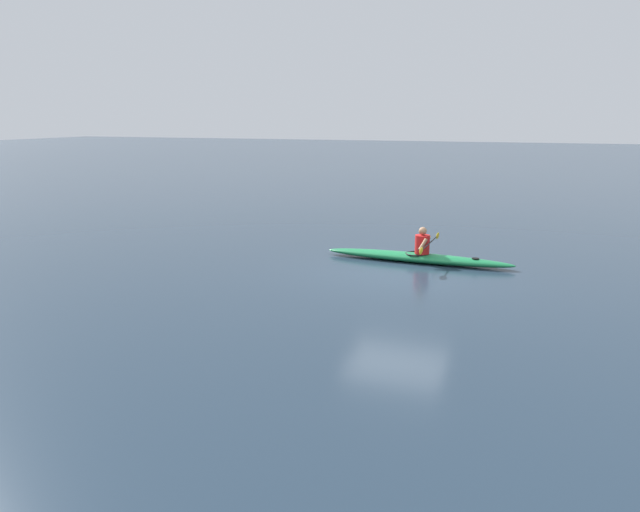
# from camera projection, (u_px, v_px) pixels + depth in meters

# --- Properties ---
(ground_plane) EXTENTS (160.00, 160.00, 0.00)m
(ground_plane) POSITION_uv_depth(u_px,v_px,m) (399.00, 272.00, 14.76)
(ground_plane) COLOR #1E2D3D
(kayak) EXTENTS (5.05, 0.77, 0.24)m
(kayak) POSITION_uv_depth(u_px,v_px,m) (417.00, 258.00, 15.79)
(kayak) COLOR #19723F
(kayak) RESTS_ON ground
(kayaker) EXTENTS (0.45, 2.46, 0.71)m
(kayaker) POSITION_uv_depth(u_px,v_px,m) (423.00, 243.00, 15.64)
(kayaker) COLOR red
(kayaker) RESTS_ON kayak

